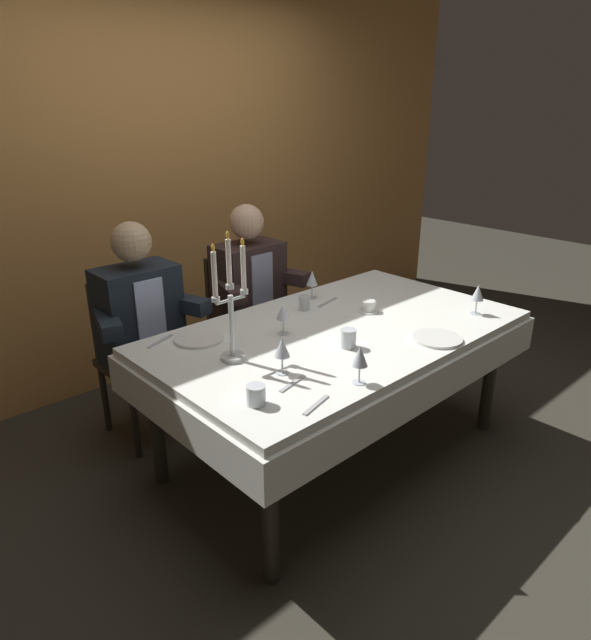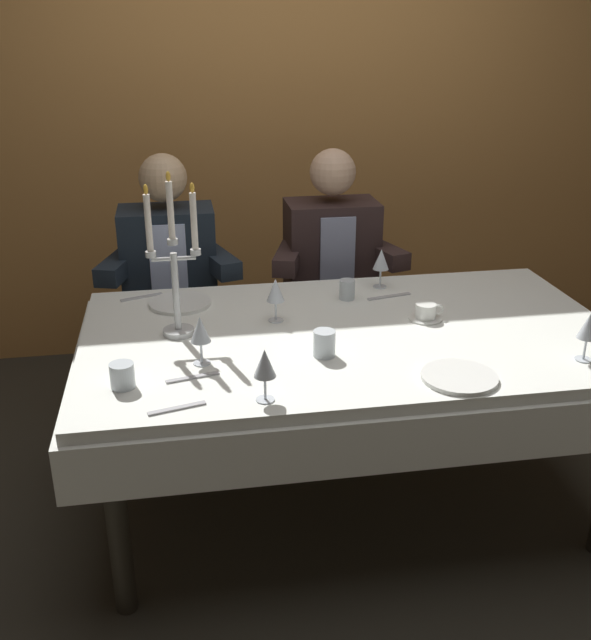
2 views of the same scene
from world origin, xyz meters
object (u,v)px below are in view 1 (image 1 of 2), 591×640
Objects in this scene: wine_glass_1 at (282,348)px; seated_diner_0 at (139,314)px; candelabra at (231,310)px; wine_glass_2 at (360,357)px; dinner_plate_1 at (437,338)px; wine_glass_3 at (283,312)px; water_tumbler_0 at (256,395)px; dining_table at (338,350)px; water_tumbler_1 at (304,303)px; coffee_cup_0 at (368,307)px; water_tumbler_2 at (348,338)px; wine_glass_0 at (478,294)px; seated_diner_1 at (248,285)px; wine_glass_4 at (312,279)px; dinner_plate_0 at (199,338)px.

seated_diner_0 reaches higher than wine_glass_1.
wine_glass_2 is at bearing -65.57° from candelabra.
wine_glass_3 reaches higher than dinner_plate_1.
dinner_plate_1 is 1.03m from water_tumbler_0.
water_tumbler_1 is (0.06, 0.31, 0.16)m from dining_table.
water_tumbler_2 is at bearing -150.69° from coffee_cup_0.
wine_glass_0 is (0.69, -0.36, 0.23)m from dining_table.
wine_glass_2 is 1.43m from seated_diner_1.
seated_diner_1 is (-0.11, 0.46, -0.12)m from wine_glass_4.
seated_diner_1 reaches higher than dinner_plate_0.
wine_glass_4 is 0.99m from seated_diner_0.
seated_diner_0 is at bearing 83.01° from water_tumbler_0.
coffee_cup_0 is (0.07, -0.37, -0.09)m from wine_glass_4.
candelabra is at bearing -169.86° from wine_glass_3.
water_tumbler_2 is (0.47, -0.26, -0.19)m from candelabra.
water_tumbler_2 is at bearing 148.12° from dinner_plate_1.
wine_glass_3 is at bearing 171.78° from coffee_cup_0.
wine_glass_3 is (0.29, 0.32, -0.00)m from wine_glass_1.
water_tumbler_0 is (-1.48, 0.06, -0.08)m from wine_glass_0.
seated_diner_0 is (0.15, 1.19, -0.04)m from water_tumbler_0.
wine_glass_2 is at bearing -128.86° from dining_table.
seated_diner_1 is (0.37, 0.75, -0.12)m from wine_glass_3.
wine_glass_0 is at bearing -2.29° from water_tumbler_0.
candelabra is 0.47× the size of seated_diner_1.
coffee_cup_0 reaches higher than dinner_plate_1.
candelabra is at bearing 105.38° from wine_glass_1.
seated_diner_0 is at bearing 138.49° from coffee_cup_0.
candelabra is 1.01m from dinner_plate_1.
seated_diner_1 is (0.26, 1.07, -0.05)m from water_tumbler_2.
seated_diner_0 is at bearing 101.31° from wine_glass_2.
wine_glass_1 is at bearing -132.29° from wine_glass_3.
dining_table is 0.50m from dinner_plate_1.
coffee_cup_0 is at bearing -78.99° from wine_glass_4.
seated_diner_1 is (0.73, 0.81, -0.24)m from candelabra.
water_tumbler_1 is (-0.17, -0.11, -0.08)m from wine_glass_4.
water_tumbler_2 is at bearing -70.49° from wine_glass_3.
candelabra is 0.37m from dinner_plate_0.
wine_glass_3 is at bearing 109.51° from water_tumbler_2.
water_tumbler_2 reaches higher than water_tumbler_1.
dinner_plate_0 is at bearing 87.71° from candelabra.
coffee_cup_0 reaches higher than dinner_plate_0.
dining_table is at bearing 51.14° from wine_glass_2.
seated_diner_1 reaches higher than wine_glass_4.
dining_table is 1.56× the size of seated_diner_0.
wine_glass_2 is (-0.61, -0.03, 0.11)m from dinner_plate_1.
coffee_cup_0 is at bearing 37.53° from wine_glass_2.
wine_glass_0 is at bearing -27.81° from wine_glass_3.
wine_glass_0 is at bearing -11.83° from water_tumbler_2.
coffee_cup_0 is at bearing 83.10° from dinner_plate_1.
wine_glass_4 is (0.83, 0.06, 0.11)m from dinner_plate_0.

